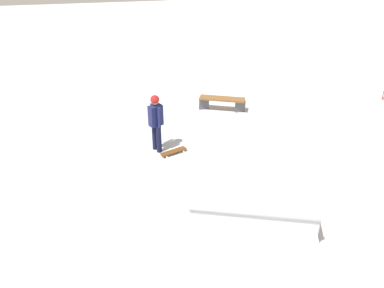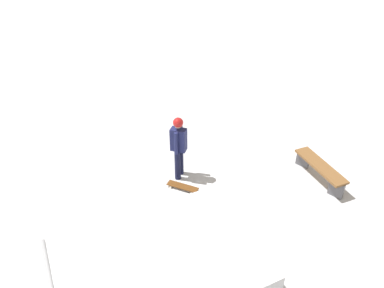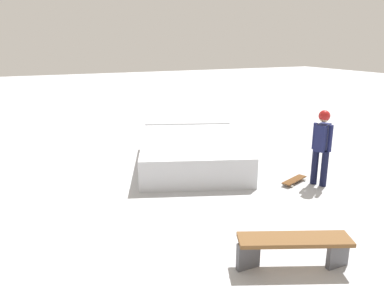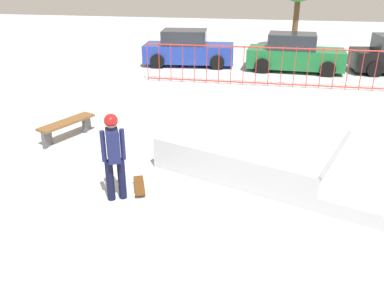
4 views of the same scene
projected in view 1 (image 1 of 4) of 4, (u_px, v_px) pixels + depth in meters
The scene contains 5 objects.
ground_plane at pixel (263, 194), 9.37m from camera, with size 60.00×60.00×0.00m, color #B7BABF.
skate_ramp at pixel (252, 191), 8.94m from camera, with size 5.96×4.28×0.74m.
skater at pixel (156, 119), 10.76m from camera, with size 0.40×0.44×1.73m.
skateboard at pixel (174, 151), 11.03m from camera, with size 0.48×0.82×0.09m.
park_bench at pixel (222, 101), 13.56m from camera, with size 0.99×1.63×0.48m.
Camera 1 is at (7.06, -3.25, 5.65)m, focal length 35.77 mm.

